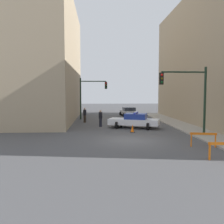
# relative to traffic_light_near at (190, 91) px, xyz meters

# --- Properties ---
(ground_plane) EXTENTS (120.00, 120.00, 0.00)m
(ground_plane) POSITION_rel_traffic_light_near_xyz_m (-4.73, -1.40, -3.53)
(ground_plane) COLOR #4C4C4F
(sidewalk_right) EXTENTS (2.40, 44.00, 0.12)m
(sidewalk_right) POSITION_rel_traffic_light_near_xyz_m (1.47, -1.40, -3.47)
(sidewalk_right) COLOR #9E998E
(sidewalk_right) RESTS_ON ground_plane
(building_corner_left) EXTENTS (14.00, 20.00, 14.10)m
(building_corner_left) POSITION_rel_traffic_light_near_xyz_m (-16.73, 12.60, 3.52)
(building_corner_left) COLOR tan
(building_corner_left) RESTS_ON ground_plane
(traffic_light_near) EXTENTS (3.64, 0.35, 5.20)m
(traffic_light_near) POSITION_rel_traffic_light_near_xyz_m (0.00, 0.00, 0.00)
(traffic_light_near) COLOR black
(traffic_light_near) RESTS_ON sidewalk_right
(traffic_light_far) EXTENTS (3.44, 0.35, 5.20)m
(traffic_light_far) POSITION_rel_traffic_light_near_xyz_m (-8.03, 12.92, -0.13)
(traffic_light_far) COLOR black
(traffic_light_far) RESTS_ON ground_plane
(police_car) EXTENTS (5.05, 3.29, 1.52)m
(police_car) POSITION_rel_traffic_light_near_xyz_m (-3.52, 4.84, -2.81)
(police_car) COLOR white
(police_car) RESTS_ON ground_plane
(parked_car_near) EXTENTS (2.48, 4.42, 1.31)m
(parked_car_near) POSITION_rel_traffic_light_near_xyz_m (-2.57, 16.56, -2.86)
(parked_car_near) COLOR silver
(parked_car_near) RESTS_ON ground_plane
(pedestrian_crossing) EXTENTS (0.51, 0.51, 1.66)m
(pedestrian_crossing) POSITION_rel_traffic_light_near_xyz_m (-6.73, 5.95, -2.67)
(pedestrian_crossing) COLOR black
(pedestrian_crossing) RESTS_ON ground_plane
(pedestrian_corner) EXTENTS (0.48, 0.48, 1.66)m
(pedestrian_corner) POSITION_rel_traffic_light_near_xyz_m (-8.46, 9.62, -2.67)
(pedestrian_corner) COLOR #382D23
(pedestrian_corner) RESTS_ON ground_plane
(barrier_front) EXTENTS (1.60, 0.24, 0.90)m
(barrier_front) POSITION_rel_traffic_light_near_xyz_m (-0.74, -6.68, -2.91)
(barrier_front) COLOR orange
(barrier_front) RESTS_ON ground_plane
(barrier_mid) EXTENTS (1.58, 0.45, 0.90)m
(barrier_mid) POSITION_rel_traffic_light_near_xyz_m (-0.51, -3.71, -2.91)
(barrier_mid) COLOR orange
(barrier_mid) RESTS_ON ground_plane
(traffic_cone) EXTENTS (0.36, 0.36, 0.66)m
(traffic_cone) POSITION_rel_traffic_light_near_xyz_m (-4.06, 2.33, -3.21)
(traffic_cone) COLOR black
(traffic_cone) RESTS_ON ground_plane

